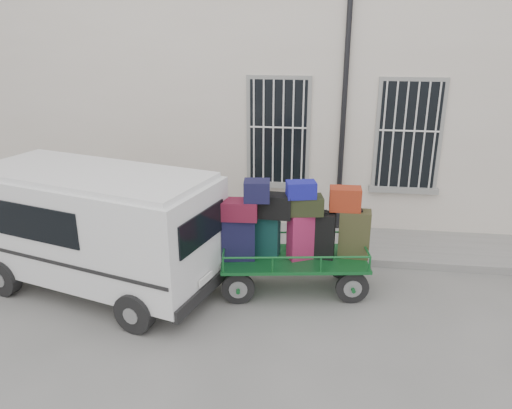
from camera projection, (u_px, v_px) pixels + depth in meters
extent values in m
plane|color=#61605C|center=(283.00, 297.00, 8.58)|extent=(80.00, 80.00, 0.00)
cube|color=beige|center=(304.00, 83.00, 12.68)|extent=(24.00, 5.00, 6.00)
cylinder|color=black|center=(344.00, 108.00, 10.23)|extent=(0.11, 0.11, 5.60)
cube|color=black|center=(278.00, 132.00, 10.64)|extent=(1.20, 0.08, 2.20)
cube|color=gray|center=(277.00, 184.00, 11.01)|extent=(1.45, 0.22, 0.12)
cube|color=black|center=(408.00, 136.00, 10.30)|extent=(1.20, 0.08, 2.20)
cube|color=gray|center=(403.00, 189.00, 10.67)|extent=(1.45, 0.22, 0.12)
cube|color=slate|center=(292.00, 241.00, 10.60)|extent=(24.00, 1.70, 0.15)
cylinder|color=black|center=(238.00, 289.00, 8.28)|extent=(0.56, 0.15, 0.56)
cylinder|color=gray|center=(238.00, 289.00, 8.28)|extent=(0.32, 0.15, 0.31)
cylinder|color=black|center=(239.00, 265.00, 9.08)|extent=(0.56, 0.15, 0.56)
cylinder|color=gray|center=(239.00, 265.00, 9.08)|extent=(0.32, 0.15, 0.31)
cylinder|color=black|center=(352.00, 288.00, 8.31)|extent=(0.56, 0.15, 0.56)
cylinder|color=gray|center=(352.00, 288.00, 8.31)|extent=(0.32, 0.15, 0.31)
cylinder|color=black|center=(343.00, 265.00, 9.11)|extent=(0.56, 0.15, 0.56)
cylinder|color=gray|center=(343.00, 265.00, 9.11)|extent=(0.32, 0.15, 0.31)
cube|color=#155C27|center=(294.00, 259.00, 8.58)|extent=(2.60, 1.48, 0.06)
cylinder|color=#155C27|center=(205.00, 250.00, 8.50)|extent=(0.33, 0.09, 0.63)
cube|color=black|center=(238.00, 239.00, 8.40)|extent=(0.60, 0.38, 0.74)
cube|color=black|center=(238.00, 217.00, 8.27)|extent=(0.24, 0.17, 0.03)
cube|color=#0E3232|center=(264.00, 234.00, 8.57)|extent=(0.55, 0.31, 0.74)
cube|color=black|center=(264.00, 213.00, 8.43)|extent=(0.23, 0.15, 0.03)
cube|color=maroon|center=(301.00, 236.00, 8.43)|extent=(0.50, 0.43, 0.79)
cube|color=black|center=(302.00, 213.00, 8.29)|extent=(0.19, 0.16, 0.03)
cube|color=black|center=(321.00, 235.00, 8.48)|extent=(0.48, 0.34, 0.80)
cube|color=black|center=(322.00, 212.00, 8.34)|extent=(0.20, 0.18, 0.03)
cube|color=#2E3319|center=(354.00, 234.00, 8.49)|extent=(0.54, 0.34, 0.83)
cube|color=black|center=(356.00, 210.00, 8.34)|extent=(0.23, 0.18, 0.03)
cube|color=maroon|center=(240.00, 210.00, 8.21)|extent=(0.61, 0.40, 0.32)
cube|color=black|center=(275.00, 206.00, 8.26)|extent=(0.58, 0.37, 0.39)
cube|color=black|center=(306.00, 205.00, 8.27)|extent=(0.61, 0.45, 0.31)
cube|color=maroon|center=(345.00, 199.00, 8.33)|extent=(0.52, 0.33, 0.39)
cube|color=black|center=(257.00, 191.00, 8.08)|extent=(0.45, 0.39, 0.34)
cube|color=navy|center=(301.00, 190.00, 8.11)|extent=(0.53, 0.39, 0.27)
cube|color=white|center=(96.00, 224.00, 8.48)|extent=(4.50, 2.89, 1.70)
cube|color=white|center=(90.00, 174.00, 8.18)|extent=(4.28, 2.70, 0.09)
cube|color=black|center=(5.00, 190.00, 9.16)|extent=(0.60, 1.55, 0.71)
cube|color=black|center=(26.00, 222.00, 7.83)|extent=(2.01, 0.62, 0.59)
cube|color=black|center=(202.00, 228.00, 7.59)|extent=(0.41, 1.28, 0.52)
cube|color=black|center=(204.00, 291.00, 7.96)|extent=(0.58, 1.71, 0.21)
cube|color=white|center=(206.00, 279.00, 7.87)|extent=(0.14, 0.39, 0.11)
cylinder|color=black|center=(4.00, 277.00, 8.56)|extent=(0.68, 0.38, 0.64)
cylinder|color=black|center=(76.00, 240.00, 10.06)|extent=(0.68, 0.38, 0.64)
cylinder|color=black|center=(135.00, 313.00, 7.51)|extent=(0.68, 0.38, 0.64)
cylinder|color=black|center=(194.00, 265.00, 9.01)|extent=(0.68, 0.38, 0.64)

